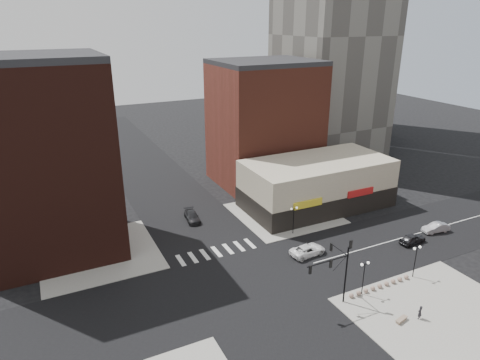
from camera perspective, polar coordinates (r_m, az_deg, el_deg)
ground at (r=52.59m, az=0.58°, el=-13.57°), size 240.00×240.00×0.00m
road_ew at (r=52.58m, az=0.58°, el=-13.56°), size 200.00×14.00×0.02m
road_ns at (r=52.58m, az=0.58°, el=-13.56°), size 14.00×200.00×0.02m
sidewalk_nw at (r=61.14m, az=-18.24°, el=-9.35°), size 15.00×15.00×0.12m
sidewalk_ne at (r=69.82m, az=5.89°, el=-4.45°), size 15.00×15.00×0.12m
sidewalk_se at (r=52.50m, az=24.62°, el=-15.74°), size 18.00×14.00×0.12m
building_nw at (r=59.78m, az=-24.41°, el=2.17°), size 16.00×15.00×25.00m
building_ne_midrise at (r=80.61m, az=3.28°, el=7.33°), size 18.00×15.00×22.00m
building_ne_row at (r=72.34m, az=10.16°, el=-0.96°), size 24.20×12.20×8.00m
traffic_signal at (r=47.82m, az=12.88°, el=-10.92°), size 5.59×3.09×7.77m
street_lamp_se_a at (r=50.77m, az=16.25°, el=-11.46°), size 1.22×0.32×4.16m
street_lamp_se_b at (r=55.96m, az=22.45°, el=-9.09°), size 1.22×0.32×4.16m
street_lamp_ne at (r=62.29m, az=7.18°, el=-4.46°), size 1.22×0.32×4.16m
bollard_row at (r=53.96m, az=18.13°, el=-13.26°), size 8.94×0.54×0.54m
white_suv at (r=58.47m, az=9.01°, el=-9.22°), size 5.19×2.70×1.40m
dark_sedan_east at (r=65.18m, az=22.02°, el=-7.27°), size 4.25×1.96×1.41m
silver_sedan at (r=69.81m, az=24.65°, el=-5.80°), size 4.33×2.00×1.37m
dark_sedan_north at (r=67.38m, az=-6.41°, el=-4.86°), size 2.42×4.84×1.35m
pedestrian at (r=50.36m, az=22.86°, el=-15.96°), size 0.63×0.47×1.55m
stone_bench at (r=49.65m, az=20.72°, el=-17.03°), size 1.67×0.84×0.37m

